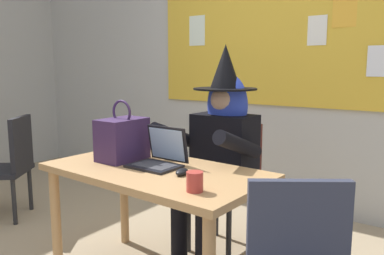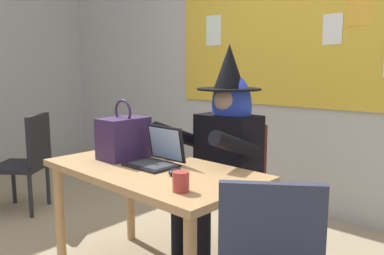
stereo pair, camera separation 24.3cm
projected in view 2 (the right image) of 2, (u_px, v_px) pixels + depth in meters
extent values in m
cube|color=#B2B2AD|center=(290.00, 51.00, 3.49)|extent=(6.64, 0.10, 2.88)
cube|color=gold|center=(287.00, 38.00, 3.42)|extent=(2.40, 0.02, 1.20)
cube|color=gold|center=(361.00, 8.00, 2.98)|extent=(0.19, 0.01, 0.27)
cube|color=white|center=(332.00, 29.00, 3.14)|extent=(0.17, 0.01, 0.24)
cube|color=white|center=(213.00, 31.00, 3.93)|extent=(0.19, 0.01, 0.30)
cube|color=tan|center=(151.00, 171.00, 2.26)|extent=(1.32, 0.74, 0.04)
cylinder|color=tan|center=(60.00, 217.00, 2.51)|extent=(0.06, 0.06, 0.68)
cylinder|color=tan|center=(130.00, 196.00, 2.92)|extent=(0.06, 0.06, 0.68)
cylinder|color=tan|center=(262.00, 245.00, 2.12)|extent=(0.06, 0.06, 0.68)
cube|color=#4C1E19|center=(226.00, 192.00, 2.71)|extent=(0.44, 0.44, 0.04)
cube|color=#4C1E19|center=(243.00, 153.00, 2.81)|extent=(0.38, 0.06, 0.45)
cylinder|color=#262628|center=(229.00, 238.00, 2.51)|extent=(0.04, 0.04, 0.42)
cylinder|color=#262628|center=(191.00, 223.00, 2.75)|extent=(0.04, 0.04, 0.42)
cylinder|color=#262628|center=(259.00, 223.00, 2.75)|extent=(0.04, 0.04, 0.42)
cylinder|color=#262628|center=(223.00, 210.00, 2.99)|extent=(0.04, 0.04, 0.42)
cylinder|color=black|center=(202.00, 241.00, 2.42)|extent=(0.11, 0.11, 0.46)
cylinder|color=black|center=(179.00, 232.00, 2.56)|extent=(0.11, 0.11, 0.46)
cylinder|color=black|center=(220.00, 195.00, 2.50)|extent=(0.16, 0.42, 0.15)
cylinder|color=black|center=(197.00, 188.00, 2.64)|extent=(0.16, 0.42, 0.15)
cube|color=black|center=(228.00, 152.00, 2.68)|extent=(0.43, 0.27, 0.52)
cylinder|color=black|center=(237.00, 146.00, 2.33)|extent=(0.11, 0.47, 0.24)
cylinder|color=black|center=(179.00, 136.00, 2.67)|extent=(0.11, 0.47, 0.24)
sphere|color=#D1A889|center=(229.00, 100.00, 2.63)|extent=(0.20, 0.20, 0.20)
ellipsoid|color=blue|center=(231.00, 106.00, 2.66)|extent=(0.31, 0.23, 0.44)
cylinder|color=black|center=(229.00, 89.00, 2.62)|extent=(0.43, 0.43, 0.01)
cone|color=black|center=(229.00, 67.00, 2.59)|extent=(0.21, 0.21, 0.30)
cube|color=black|center=(151.00, 165.00, 2.28)|extent=(0.29, 0.22, 0.01)
cube|color=#333338|center=(151.00, 164.00, 2.28)|extent=(0.24, 0.16, 0.00)
cube|color=black|center=(166.00, 143.00, 2.36)|extent=(0.29, 0.05, 0.21)
cube|color=#99B7E0|center=(165.00, 144.00, 2.35)|extent=(0.25, 0.04, 0.19)
ellipsoid|color=black|center=(175.00, 171.00, 2.11)|extent=(0.08, 0.12, 0.03)
cube|color=#38234C|center=(124.00, 138.00, 2.47)|extent=(0.20, 0.30, 0.26)
torus|color=#38234C|center=(123.00, 111.00, 2.44)|extent=(0.16, 0.02, 0.16)
cylinder|color=#B23833|center=(181.00, 181.00, 1.82)|extent=(0.08, 0.08, 0.09)
cube|color=black|center=(20.00, 166.00, 3.51)|extent=(0.59, 0.59, 0.04)
cube|color=black|center=(39.00, 140.00, 3.45)|extent=(0.26, 0.33, 0.45)
cylinder|color=#262628|center=(14.00, 183.00, 3.72)|extent=(0.04, 0.04, 0.39)
cylinder|color=#262628|center=(31.00, 196.00, 3.36)|extent=(0.04, 0.04, 0.39)
cylinder|color=#262628|center=(48.00, 184.00, 3.69)|extent=(0.04, 0.04, 0.39)
cube|color=#2D3347|center=(271.00, 243.00, 1.40)|extent=(0.33, 0.25, 0.45)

